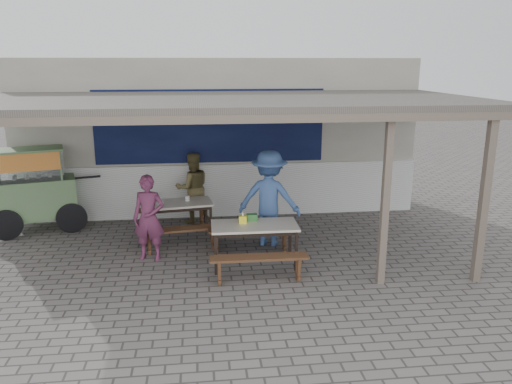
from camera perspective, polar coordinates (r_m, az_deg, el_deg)
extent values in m
plane|color=#645E5A|center=(8.68, -3.05, -8.54)|extent=(60.00, 60.00, 0.00)
cube|color=#BBB4A8|center=(11.70, -4.29, 6.42)|extent=(9.00, 1.20, 3.50)
cube|color=white|center=(11.31, -4.05, 0.18)|extent=(9.00, 0.10, 1.20)
cube|color=#10194B|center=(11.04, -5.23, 7.48)|extent=(5.00, 0.03, 1.60)
cube|color=#58524B|center=(9.01, -3.70, 10.37)|extent=(9.00, 4.20, 0.12)
cube|color=#66584D|center=(6.98, -2.79, 8.32)|extent=(9.00, 0.12, 0.12)
cube|color=#66584D|center=(8.48, 24.63, -0.82)|extent=(0.12, 0.12, 2.70)
cube|color=#66584D|center=(7.88, 14.56, -1.03)|extent=(0.11, 0.11, 2.70)
cube|color=beige|center=(9.90, -9.09, -1.29)|extent=(1.46, 0.89, 0.04)
cube|color=black|center=(9.91, -9.08, -1.63)|extent=(1.35, 0.77, 0.06)
cube|color=black|center=(9.69, -12.52, -4.13)|extent=(0.05, 0.05, 0.71)
cube|color=black|center=(9.81, -5.17, -3.60)|extent=(0.05, 0.05, 0.71)
cube|color=black|center=(10.24, -12.67, -3.11)|extent=(0.05, 0.05, 0.71)
cube|color=black|center=(10.35, -5.72, -2.63)|extent=(0.05, 0.05, 0.71)
cube|color=brown|center=(9.32, -8.56, -4.22)|extent=(1.50, 0.49, 0.04)
cube|color=brown|center=(9.35, -12.10, -5.78)|extent=(0.09, 0.28, 0.41)
cube|color=brown|center=(9.46, -4.96, -5.25)|extent=(0.09, 0.28, 0.41)
cube|color=brown|center=(10.65, -9.43, -1.84)|extent=(1.50, 0.49, 0.04)
cube|color=brown|center=(10.68, -12.51, -3.21)|extent=(0.09, 0.28, 0.41)
cube|color=brown|center=(10.78, -6.27, -2.77)|extent=(0.09, 0.28, 0.41)
cube|color=beige|center=(8.46, -0.17, -3.86)|extent=(1.47, 0.73, 0.04)
cube|color=black|center=(8.48, -0.17, -4.25)|extent=(1.37, 0.63, 0.06)
cube|color=black|center=(8.27, -4.61, -7.13)|extent=(0.05, 0.05, 0.71)
cube|color=black|center=(8.40, 4.62, -6.77)|extent=(0.05, 0.05, 0.71)
cube|color=black|center=(8.83, -4.72, -5.69)|extent=(0.05, 0.05, 0.71)
cube|color=black|center=(8.95, 3.92, -5.38)|extent=(0.05, 0.05, 0.71)
cube|color=brown|center=(7.93, 0.34, -7.48)|extent=(1.56, 0.30, 0.04)
cube|color=brown|center=(7.97, -4.22, -9.14)|extent=(0.05, 0.28, 0.41)
cube|color=brown|center=(8.10, 4.82, -8.76)|extent=(0.05, 0.28, 0.41)
cube|color=brown|center=(9.20, -0.61, -4.29)|extent=(1.56, 0.30, 0.04)
cube|color=brown|center=(9.25, -4.52, -5.73)|extent=(0.05, 0.28, 0.41)
cube|color=brown|center=(9.36, 3.25, -5.45)|extent=(0.05, 0.28, 0.41)
cube|color=#6B885B|center=(11.22, -23.68, -0.53)|extent=(1.64, 1.15, 0.77)
cube|color=#6B885B|center=(11.33, -23.47, -2.52)|extent=(1.58, 1.09, 0.06)
cylinder|color=black|center=(10.96, -26.64, -3.43)|extent=(0.61, 0.22, 0.62)
cylinder|color=black|center=(10.92, -20.31, -2.82)|extent=(0.61, 0.22, 0.62)
cube|color=silver|center=(11.08, -24.33, 2.89)|extent=(1.35, 0.97, 0.61)
cube|color=#6B885B|center=(11.03, -24.49, 4.43)|extent=(1.40, 1.02, 0.04)
cube|color=#DF3D34|center=(10.71, -24.42, 3.09)|extent=(1.07, 0.32, 0.35)
cylinder|color=black|center=(11.15, -19.34, 1.55)|extent=(0.76, 0.25, 0.04)
imported|color=#642B49|center=(8.95, -12.14, -2.92)|extent=(0.62, 0.46, 1.53)
imported|color=brown|center=(10.90, -7.25, 0.48)|extent=(0.86, 0.73, 1.54)
imported|color=#4062A1|center=(9.44, 1.52, -0.70)|extent=(1.34, 1.02, 1.83)
cube|color=yellow|center=(8.52, -1.52, -3.14)|extent=(0.14, 0.14, 0.13)
cube|color=#337235|center=(8.64, -0.47, -2.91)|extent=(0.18, 0.12, 0.12)
cylinder|color=silver|center=(9.98, -7.85, -0.71)|extent=(0.09, 0.09, 0.10)
imported|color=silver|center=(9.86, -10.90, -1.19)|extent=(0.19, 0.19, 0.04)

